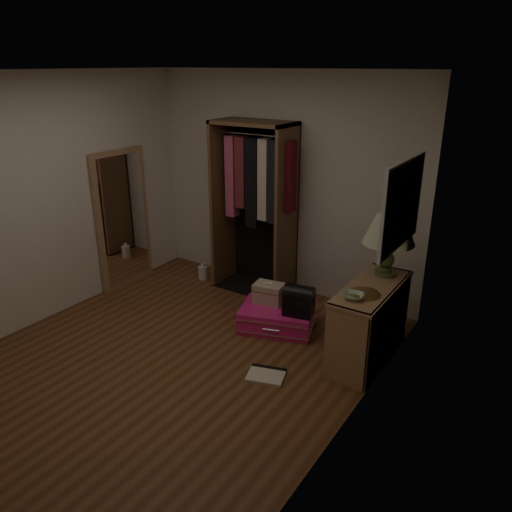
% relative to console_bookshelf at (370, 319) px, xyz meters
% --- Properties ---
extents(ground, '(4.00, 4.00, 0.00)m').
position_rel_console_bookshelf_xyz_m(ground, '(-1.54, -1.04, -0.39)').
color(ground, '#5A3219').
rests_on(ground, ground).
extents(room_walls, '(3.52, 4.02, 2.60)m').
position_rel_console_bookshelf_xyz_m(room_walls, '(-1.46, -0.99, 1.11)').
color(room_walls, beige).
rests_on(room_walls, ground).
extents(console_bookshelf, '(0.42, 1.12, 0.75)m').
position_rel_console_bookshelf_xyz_m(console_bookshelf, '(0.00, 0.00, 0.00)').
color(console_bookshelf, '#9D734C').
rests_on(console_bookshelf, ground).
extents(open_wardrobe, '(1.02, 0.50, 2.05)m').
position_rel_console_bookshelf_xyz_m(open_wardrobe, '(-1.75, 0.73, 0.82)').
color(open_wardrobe, brown).
rests_on(open_wardrobe, ground).
extents(floor_mirror, '(0.06, 0.80, 1.70)m').
position_rel_console_bookshelf_xyz_m(floor_mirror, '(-3.24, -0.04, 0.46)').
color(floor_mirror, '#A1774E').
rests_on(floor_mirror, ground).
extents(pink_suitcase, '(0.92, 0.78, 0.24)m').
position_rel_console_bookshelf_xyz_m(pink_suitcase, '(-1.01, -0.01, -0.28)').
color(pink_suitcase, '#E21B74').
rests_on(pink_suitcase, ground).
extents(train_case, '(0.35, 0.26, 0.23)m').
position_rel_console_bookshelf_xyz_m(train_case, '(-1.16, 0.04, -0.05)').
color(train_case, tan).
rests_on(train_case, pink_suitcase).
extents(black_bag, '(0.33, 0.25, 0.33)m').
position_rel_console_bookshelf_xyz_m(black_bag, '(-0.75, -0.03, 0.01)').
color(black_bag, black).
rests_on(black_bag, pink_suitcase).
extents(table_lamp, '(0.51, 0.51, 0.62)m').
position_rel_console_bookshelf_xyz_m(table_lamp, '(0.00, 0.30, 0.81)').
color(table_lamp, '#435228').
rests_on(table_lamp, console_bookshelf).
extents(brass_tray, '(0.28, 0.28, 0.02)m').
position_rel_console_bookshelf_xyz_m(brass_tray, '(0.00, -0.24, 0.36)').
color(brass_tray, '#A5863F').
rests_on(brass_tray, console_bookshelf).
extents(ceramic_bowl, '(0.21, 0.21, 0.04)m').
position_rel_console_bookshelf_xyz_m(ceramic_bowl, '(-0.05, -0.37, 0.38)').
color(ceramic_bowl, '#A2C3A3').
rests_on(ceramic_bowl, console_bookshelf).
extents(white_jug, '(0.14, 0.14, 0.21)m').
position_rel_console_bookshelf_xyz_m(white_jug, '(-2.49, 0.56, -0.30)').
color(white_jug, silver).
rests_on(white_jug, ground).
extents(floor_book, '(0.39, 0.35, 0.03)m').
position_rel_console_bookshelf_xyz_m(floor_book, '(-0.64, -0.83, -0.38)').
color(floor_book, beige).
rests_on(floor_book, ground).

